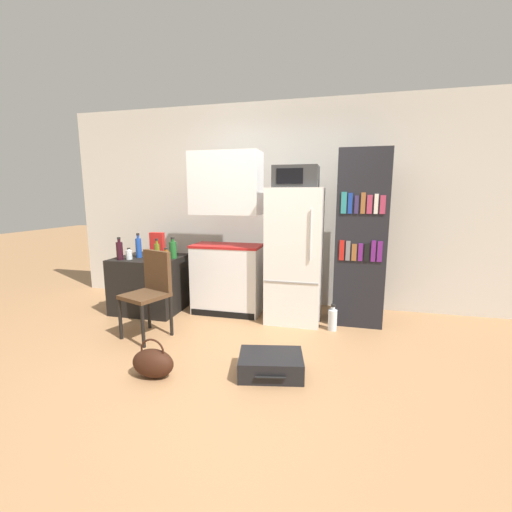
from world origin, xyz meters
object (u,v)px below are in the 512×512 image
object	(u,v)px
microwave	(296,177)
bottle_wine_dark	(120,250)
water_bottle_front	(333,319)
refrigerator	(295,256)
cereal_box	(157,244)
bottle_green_tall	(173,249)
bookshelf	(360,239)
handbag	(153,363)
bottle_clear_short	(129,255)
chair	(151,286)
side_table	(151,283)
bottle_olive_oil	(157,253)
bottle_amber_beer	(166,256)
suitcase_large_flat	(271,364)
bottle_blue_soda	(139,247)
kitchen_hutch	(227,240)

from	to	relation	value
microwave	bottle_wine_dark	xyz separation A→B (m)	(-2.12, -0.34, -0.87)
water_bottle_front	refrigerator	bearing A→B (deg)	153.17
water_bottle_front	cereal_box	bearing A→B (deg)	172.35
bottle_green_tall	bookshelf	bearing A→B (deg)	4.77
microwave	bottle_wine_dark	world-z (taller)	microwave
microwave	water_bottle_front	bearing A→B (deg)	-26.67
cereal_box	water_bottle_front	world-z (taller)	cereal_box
bottle_wine_dark	handbag	xyz separation A→B (m)	(1.17, -1.28, -0.70)
bottle_clear_short	chair	world-z (taller)	chair
side_table	bottle_olive_oil	size ratio (longest dim) A/B	2.85
bottle_olive_oil	chair	size ratio (longest dim) A/B	0.31
microwave	chair	bearing A→B (deg)	-149.68
chair	handbag	size ratio (longest dim) A/B	2.52
microwave	cereal_box	world-z (taller)	microwave
side_table	bookshelf	world-z (taller)	bookshelf
water_bottle_front	bottle_wine_dark	bearing A→B (deg)	-177.74
refrigerator	bottle_wine_dark	xyz separation A→B (m)	(-2.12, -0.34, 0.04)
water_bottle_front	bottle_olive_oil	bearing A→B (deg)	-175.30
bottle_green_tall	bottle_amber_beer	xyz separation A→B (m)	(-0.00, -0.18, -0.05)
refrigerator	bottle_olive_oil	xyz separation A→B (m)	(-1.57, -0.40, 0.04)
side_table	handbag	size ratio (longest dim) A/B	2.26
cereal_box	suitcase_large_flat	bearing A→B (deg)	-37.69
bottle_blue_soda	microwave	bearing A→B (deg)	4.28
side_table	cereal_box	bearing A→B (deg)	80.35
water_bottle_front	microwave	bearing A→B (deg)	153.33
chair	handbag	distance (m)	1.01
side_table	bottle_blue_soda	world-z (taller)	bottle_blue_soda
bottle_amber_beer	bottle_green_tall	bearing A→B (deg)	89.68
bookshelf	bottle_olive_oil	size ratio (longest dim) A/B	6.96
kitchen_hutch	refrigerator	world-z (taller)	kitchen_hutch
side_table	bottle_wine_dark	bearing A→B (deg)	-135.40
side_table	microwave	size ratio (longest dim) A/B	1.64
chair	suitcase_large_flat	bearing A→B (deg)	-0.14
kitchen_hutch	suitcase_large_flat	distance (m)	1.85
refrigerator	water_bottle_front	bearing A→B (deg)	-26.83
bookshelf	suitcase_large_flat	bearing A→B (deg)	-117.33
microwave	bottle_wine_dark	bearing A→B (deg)	-170.95
bottle_amber_beer	water_bottle_front	size ratio (longest dim) A/B	0.52
bottle_green_tall	kitchen_hutch	bearing A→B (deg)	13.66
bookshelf	bottle_amber_beer	distance (m)	2.30
bottle_clear_short	chair	distance (m)	0.83
kitchen_hutch	bookshelf	distance (m)	1.60
water_bottle_front	suitcase_large_flat	bearing A→B (deg)	-113.28
bottle_clear_short	water_bottle_front	distance (m)	2.56
microwave	suitcase_large_flat	xyz separation A→B (m)	(-0.01, -1.34, -1.61)
handbag	cereal_box	bearing A→B (deg)	117.84
kitchen_hutch	bottle_green_tall	xyz separation A→B (m)	(-0.66, -0.16, -0.12)
bottle_green_tall	bottle_clear_short	size ratio (longest dim) A/B	1.86
microwave	bookshelf	bearing A→B (deg)	7.27
bottle_wine_dark	bottle_amber_beer	size ratio (longest dim) A/B	1.79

